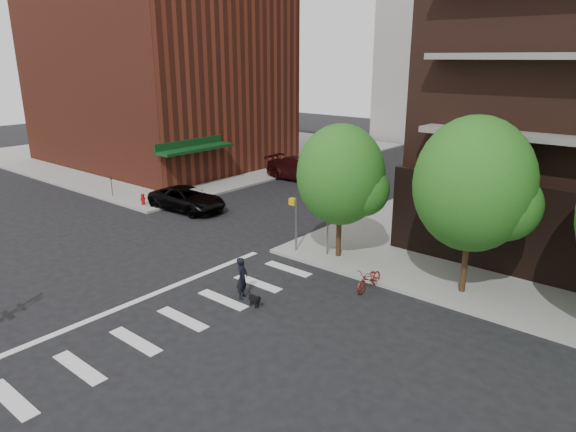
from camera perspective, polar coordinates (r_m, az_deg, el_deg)
ground at (r=21.63m, az=-16.70°, el=-8.46°), size 120.00×120.00×0.00m
sidewalk_nw at (r=54.06m, az=-10.63°, el=7.31°), size 31.00×33.00×0.15m
crosswalk at (r=19.98m, az=-13.10°, el=-10.37°), size 3.85×13.00×0.01m
midrise_nw at (r=47.96m, az=-14.60°, el=17.94°), size 21.40×15.50×20.00m
tree_a at (r=23.27m, az=5.86°, el=4.57°), size 4.00×4.00×5.90m
tree_b at (r=20.52m, az=19.91°, el=3.33°), size 4.50×4.50×6.65m
pedestrian_signal at (r=24.34m, az=1.66°, el=-0.12°), size 2.18×0.67×2.60m
fire_hydrant at (r=33.78m, az=-15.83°, el=1.88°), size 0.24×0.24×0.73m
parking_meter at (r=36.56m, az=-19.03°, el=3.39°), size 0.10×0.08×1.32m
parked_car_black at (r=32.36m, az=-11.12°, el=1.87°), size 2.73×5.34×1.44m
parked_car_maroon at (r=39.59m, az=1.64°, el=5.21°), size 2.69×6.11×1.75m
parked_car_silver at (r=42.49m, az=5.68°, el=5.94°), size 1.95×5.23×1.71m
scooter at (r=21.31m, az=9.03°, el=-6.92°), size 0.66×1.79×0.93m
dog_walker at (r=20.27m, az=-5.11°, el=-6.88°), size 0.74×0.63×1.71m
dog at (r=19.77m, az=-3.72°, el=-9.20°), size 0.61×0.25×0.51m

